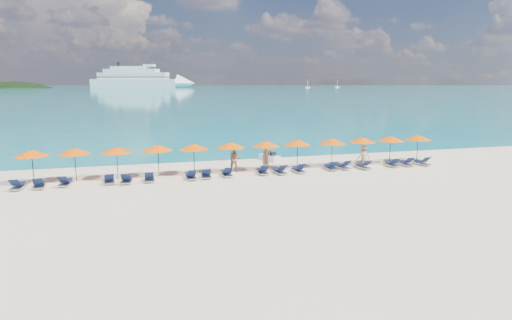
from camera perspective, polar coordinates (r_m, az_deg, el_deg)
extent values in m
plane|color=beige|center=(26.69, 1.75, -3.64)|extent=(1400.00, 1400.00, 0.00)
cube|color=#1FA9B2|center=(684.78, -15.27, 9.38)|extent=(1600.00, 1300.00, 0.01)
ellipsoid|color=black|center=(603.17, -29.43, 5.02)|extent=(162.00, 126.00, 85.50)
cube|color=white|center=(628.24, -15.83, 9.82)|extent=(121.39, 71.20, 11.19)
cone|color=white|center=(601.68, -9.31, 10.07)|extent=(32.59, 32.59, 24.62)
cube|color=white|center=(629.23, -16.06, 10.73)|extent=(97.57, 57.98, 8.95)
cube|color=white|center=(630.29, -16.28, 11.33)|extent=(76.46, 46.80, 5.60)
cube|color=white|center=(631.36, -16.49, 11.72)|extent=(52.65, 33.58, 3.92)
cube|color=black|center=(629.21, -16.06, 10.57)|extent=(98.79, 58.69, 1.01)
cube|color=black|center=(629.27, -16.07, 10.93)|extent=(96.36, 57.27, 1.01)
cylinder|color=black|center=(638.15, -17.80, 12.04)|extent=(4.92, 4.92, 6.16)
cube|color=white|center=(540.72, 6.89, 9.60)|extent=(5.67, 1.89, 1.51)
cylinder|color=white|center=(540.69, 6.90, 10.12)|extent=(0.34, 0.34, 9.44)
cube|color=white|center=(603.53, 10.76, 9.56)|extent=(5.44, 1.81, 1.45)
cylinder|color=white|center=(603.50, 10.77, 10.01)|extent=(0.33, 0.33, 9.07)
cube|color=silver|center=(35.65, 1.85, 0.32)|extent=(1.43, 2.21, 0.47)
cube|color=black|center=(35.46, 2.02, 0.83)|extent=(0.70, 0.96, 0.30)
cylinder|color=black|center=(35.98, 1.36, 1.18)|extent=(0.46, 0.21, 0.05)
imported|color=tan|center=(31.82, 1.35, 0.32)|extent=(0.76, 0.60, 1.83)
imported|color=tan|center=(31.02, -2.80, 0.06)|extent=(0.95, 0.62, 1.85)
imported|color=tan|center=(34.15, 14.13, 0.53)|extent=(1.07, 0.51, 1.64)
cylinder|color=black|center=(30.77, -27.61, -0.86)|extent=(0.05, 0.05, 2.20)
cone|color=#F65401|center=(30.62, -27.76, 0.83)|extent=(2.10, 2.10, 0.42)
sphere|color=black|center=(30.59, -27.79, 1.23)|extent=(0.08, 0.08, 0.08)
cylinder|color=black|center=(30.49, -22.95, -0.59)|extent=(0.05, 0.05, 2.20)
cone|color=#F65401|center=(30.35, -23.07, 1.12)|extent=(2.10, 2.10, 0.42)
sphere|color=black|center=(30.32, -23.10, 1.53)|extent=(0.08, 0.08, 0.08)
cylinder|color=black|center=(30.07, -18.01, -0.42)|extent=(0.05, 0.05, 2.20)
cone|color=#F65401|center=(29.92, -18.11, 1.31)|extent=(2.10, 2.10, 0.42)
sphere|color=black|center=(29.89, -18.13, 1.73)|extent=(0.08, 0.08, 0.08)
cylinder|color=black|center=(30.22, -12.88, -0.12)|extent=(0.05, 0.05, 2.20)
cone|color=#F65401|center=(30.07, -12.95, 1.60)|extent=(2.10, 2.10, 0.42)
sphere|color=black|center=(30.04, -12.96, 2.02)|extent=(0.08, 0.08, 0.08)
cylinder|color=black|center=(30.30, -8.26, 0.06)|extent=(0.05, 0.05, 2.20)
cone|color=#F65401|center=(30.15, -8.30, 1.78)|extent=(2.10, 2.10, 0.42)
sphere|color=black|center=(30.12, -8.31, 2.19)|extent=(0.08, 0.08, 0.08)
cylinder|color=black|center=(30.83, -3.35, 0.32)|extent=(0.05, 0.05, 2.20)
cone|color=#F65401|center=(30.68, -3.37, 2.02)|extent=(2.10, 2.10, 0.42)
sphere|color=black|center=(30.65, -3.37, 2.42)|extent=(0.08, 0.08, 0.08)
cylinder|color=black|center=(31.44, 1.33, 0.54)|extent=(0.05, 0.05, 2.20)
cone|color=#F65401|center=(31.30, 1.34, 2.20)|extent=(2.10, 2.10, 0.42)
sphere|color=black|center=(31.27, 1.34, 2.60)|extent=(0.08, 0.08, 0.08)
cylinder|color=black|center=(32.32, 5.53, 0.76)|extent=(0.05, 0.05, 2.20)
cone|color=#F65401|center=(32.19, 5.56, 2.37)|extent=(2.10, 2.10, 0.42)
sphere|color=black|center=(32.16, 5.57, 2.76)|extent=(0.08, 0.08, 0.08)
cylinder|color=black|center=(33.32, 10.09, 0.93)|extent=(0.05, 0.05, 2.20)
cone|color=#F65401|center=(33.19, 10.14, 2.50)|extent=(2.10, 2.10, 0.42)
sphere|color=black|center=(33.16, 10.16, 2.88)|extent=(0.08, 0.08, 0.08)
cylinder|color=black|center=(34.65, 13.94, 1.14)|extent=(0.05, 0.05, 2.20)
cone|color=#F65401|center=(34.52, 14.01, 2.65)|extent=(2.10, 2.10, 0.42)
sphere|color=black|center=(34.49, 14.02, 3.01)|extent=(0.08, 0.08, 0.08)
cylinder|color=black|center=(35.93, 17.43, 1.29)|extent=(0.05, 0.05, 2.20)
cone|color=#F65401|center=(35.81, 17.51, 2.74)|extent=(2.10, 2.10, 0.42)
sphere|color=black|center=(35.78, 17.53, 3.09)|extent=(0.08, 0.08, 0.08)
cylinder|color=black|center=(37.41, 20.71, 1.44)|extent=(0.05, 0.05, 2.20)
cone|color=#F65401|center=(37.30, 20.80, 2.83)|extent=(2.10, 2.10, 0.42)
sphere|color=black|center=(37.27, 20.82, 3.17)|extent=(0.08, 0.08, 0.08)
cube|color=silver|center=(29.97, -29.13, -3.14)|extent=(0.73, 1.74, 0.06)
cube|color=#0E1A3D|center=(30.17, -29.02, -2.74)|extent=(0.62, 1.13, 0.04)
cube|color=#0E1A3D|center=(29.37, -29.51, -2.60)|extent=(0.58, 0.57, 0.43)
cube|color=silver|center=(29.68, -26.93, -3.07)|extent=(0.78, 1.75, 0.06)
cube|color=#0E1A3D|center=(29.89, -26.91, -2.67)|extent=(0.65, 1.15, 0.04)
cube|color=#0E1A3D|center=(29.06, -27.10, -2.52)|extent=(0.60, 0.59, 0.43)
cube|color=silver|center=(29.64, -24.06, -2.86)|extent=(0.77, 1.75, 0.06)
cube|color=#0E1A3D|center=(29.84, -23.97, -2.46)|extent=(0.65, 1.14, 0.04)
cube|color=#0E1A3D|center=(29.03, -24.36, -2.32)|extent=(0.60, 0.58, 0.43)
cube|color=silver|center=(29.28, -18.98, -2.67)|extent=(0.77, 1.75, 0.06)
cube|color=#0E1A3D|center=(29.49, -19.02, -2.27)|extent=(0.64, 1.14, 0.04)
cube|color=#0E1A3D|center=(28.65, -18.99, -2.11)|extent=(0.59, 0.58, 0.43)
cube|color=silver|center=(29.01, -16.85, -2.67)|extent=(0.77, 1.75, 0.06)
cube|color=#0E1A3D|center=(29.22, -16.81, -2.26)|extent=(0.65, 1.15, 0.04)
cube|color=#0E1A3D|center=(28.39, -17.01, -2.11)|extent=(0.60, 0.58, 0.43)
cube|color=silver|center=(29.12, -14.03, -2.49)|extent=(0.68, 1.72, 0.06)
cube|color=#0E1A3D|center=(29.33, -14.04, -2.08)|extent=(0.59, 1.12, 0.04)
cube|color=#0E1A3D|center=(28.50, -14.07, -1.92)|extent=(0.57, 0.56, 0.43)
cube|color=silver|center=(29.20, -8.68, -2.26)|extent=(0.65, 1.71, 0.06)
cube|color=#0E1A3D|center=(29.40, -8.75, -1.85)|extent=(0.57, 1.11, 0.04)
cube|color=#0E1A3D|center=(28.58, -8.54, -1.69)|extent=(0.56, 0.54, 0.43)
cube|color=silver|center=(29.46, -6.67, -2.10)|extent=(0.79, 1.75, 0.06)
cube|color=#0E1A3D|center=(29.67, -6.70, -1.69)|extent=(0.66, 1.15, 0.04)
cube|color=#0E1A3D|center=(28.84, -6.62, -1.53)|extent=(0.60, 0.59, 0.43)
cube|color=silver|center=(29.83, -3.93, -1.90)|extent=(0.65, 1.71, 0.06)
cube|color=#0E1A3D|center=(30.04, -4.02, -1.50)|extent=(0.57, 1.11, 0.04)
cube|color=#0E1A3D|center=(29.22, -3.74, -1.33)|extent=(0.56, 0.55, 0.43)
cube|color=silver|center=(30.46, 0.87, -1.62)|extent=(0.77, 1.75, 0.06)
cube|color=#0E1A3D|center=(30.67, 0.78, -1.23)|extent=(0.64, 1.14, 0.04)
cube|color=#0E1A3D|center=(29.85, 1.08, -1.06)|extent=(0.60, 0.58, 0.43)
cube|color=silver|center=(30.60, 3.10, -1.58)|extent=(0.75, 1.74, 0.06)
cube|color=#0E1A3D|center=(30.79, 2.92, -1.20)|extent=(0.64, 1.14, 0.04)
cube|color=#0E1A3D|center=(30.03, 3.53, -1.01)|extent=(0.59, 0.58, 0.43)
cube|color=silver|center=(31.21, 5.66, -1.38)|extent=(0.63, 1.70, 0.06)
cube|color=#0E1A3D|center=(31.41, 5.50, -1.00)|extent=(0.56, 1.10, 0.04)
cube|color=#0E1A3D|center=(30.63, 6.05, -0.82)|extent=(0.55, 0.54, 0.43)
cube|color=silver|center=(32.39, 9.89, -1.06)|extent=(0.70, 1.73, 0.06)
cube|color=#0E1A3D|center=(32.58, 9.73, -0.70)|extent=(0.60, 1.12, 0.04)
cube|color=#0E1A3D|center=(31.81, 10.30, -0.52)|extent=(0.57, 0.56, 0.43)
cube|color=silver|center=(32.89, 11.43, -0.94)|extent=(0.76, 1.75, 0.06)
cube|color=#0E1A3D|center=(33.06, 11.21, -0.58)|extent=(0.64, 1.14, 0.04)
cube|color=#0E1A3D|center=(32.36, 11.97, -0.40)|extent=(0.59, 0.58, 0.43)
cube|color=silver|center=(33.30, 14.02, -0.90)|extent=(0.71, 1.73, 0.06)
cube|color=#0E1A3D|center=(33.48, 13.81, -0.55)|extent=(0.61, 1.13, 0.04)
cube|color=#0E1A3D|center=(32.78, 14.57, -0.37)|extent=(0.58, 0.56, 0.43)
cube|color=silver|center=(34.77, 17.59, -0.61)|extent=(0.72, 1.73, 0.06)
cube|color=#0E1A3D|center=(34.96, 17.40, -0.28)|extent=(0.61, 1.13, 0.04)
cube|color=#0E1A3D|center=(34.23, 18.08, -0.11)|extent=(0.58, 0.57, 0.43)
cube|color=silver|center=(35.46, 19.26, -0.50)|extent=(0.68, 1.72, 0.06)
cube|color=#0E1A3D|center=(35.64, 19.06, -0.18)|extent=(0.59, 1.12, 0.04)
cube|color=#0E1A3D|center=(34.94, 19.79, 0.00)|extent=(0.57, 0.56, 0.43)
cube|color=silver|center=(36.22, 21.16, -0.41)|extent=(0.67, 1.72, 0.06)
cube|color=#0E1A3D|center=(36.38, 20.94, -0.09)|extent=(0.58, 1.12, 0.04)
cube|color=#0E1A3D|center=(35.73, 21.75, 0.08)|extent=(0.57, 0.55, 0.43)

